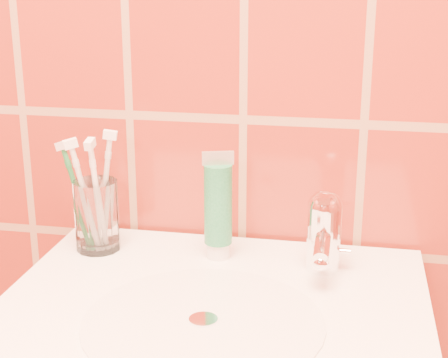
# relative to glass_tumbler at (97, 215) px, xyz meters

# --- Properties ---
(glass_tumbler) EXTENTS (0.09, 0.09, 0.11)m
(glass_tumbler) POSITION_rel_glass_tumbler_xyz_m (0.00, 0.00, 0.00)
(glass_tumbler) COLOR white
(glass_tumbler) RESTS_ON pedestal_sink
(toothpaste_tube) EXTENTS (0.05, 0.04, 0.16)m
(toothpaste_tube) POSITION_rel_glass_tumbler_xyz_m (0.19, 0.00, 0.02)
(toothpaste_tube) COLOR white
(toothpaste_tube) RESTS_ON pedestal_sink
(faucet) EXTENTS (0.05, 0.11, 0.12)m
(faucet) POSITION_rel_glass_tumbler_xyz_m (0.34, -0.01, 0.01)
(faucet) COLOR white
(faucet) RESTS_ON pedestal_sink
(toothbrush_0) EXTENTS (0.09, 0.08, 0.19)m
(toothbrush_0) POSITION_rel_glass_tumbler_xyz_m (-0.01, -0.02, 0.03)
(toothbrush_0) COLOR silver
(toothbrush_0) RESTS_ON glass_tumbler
(toothbrush_1) EXTENTS (0.03, 0.10, 0.20)m
(toothbrush_1) POSITION_rel_glass_tumbler_xyz_m (0.01, -0.02, 0.04)
(toothbrush_1) COLOR white
(toothbrush_1) RESTS_ON glass_tumbler
(toothbrush_2) EXTENTS (0.12, 0.11, 0.18)m
(toothbrush_2) POSITION_rel_glass_tumbler_xyz_m (-0.03, 0.00, 0.03)
(toothbrush_2) COLOR #1D7038
(toothbrush_2) RESTS_ON glass_tumbler
(toothbrush_3) EXTENTS (0.07, 0.06, 0.19)m
(toothbrush_3) POSITION_rel_glass_tumbler_xyz_m (0.01, 0.01, 0.04)
(toothbrush_3) COLOR silver
(toothbrush_3) RESTS_ON glass_tumbler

